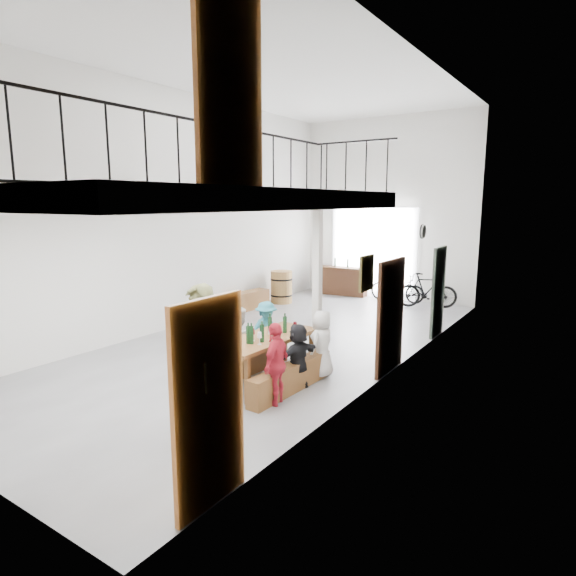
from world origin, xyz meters
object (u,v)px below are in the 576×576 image
Objects in this scene: oak_barrel at (281,287)px; host_standing at (200,359)px; bench_inner at (240,361)px; tasting_table at (266,342)px; side_bench at (243,302)px; bicycle_near at (397,287)px; serving_counter at (341,281)px.

host_standing reaches higher than oak_barrel.
oak_barrel is at bearing 121.43° from bench_inner.
host_standing reaches higher than bench_inner.
tasting_table reaches higher than side_bench.
side_bench is at bearing 138.76° from bicycle_near.
oak_barrel is 0.49× the size of host_standing.
tasting_table is at bearing 110.21° from host_standing.
tasting_table is at bearing -76.82° from serving_counter.
oak_barrel reaches higher than bench_inner.
bench_inner is 6.13m from oak_barrel.
bench_inner is at bearing 126.20° from host_standing.
oak_barrel reaches higher than bicycle_near.
tasting_table is at bearing 0.15° from bench_inner.
serving_counter reaches higher than bench_inner.
serving_counter is at bearing 67.95° from oak_barrel.
bicycle_near is at bearing 48.79° from side_bench.
oak_barrel is 0.57× the size of bicycle_near.
bicycle_near is (-0.93, 9.35, -0.54)m from host_standing.
host_standing is 9.41m from bicycle_near.
serving_counter is at bearing 117.60° from host_standing.
bench_inner is 2.34× the size of oak_barrel.
serving_counter is 9.89m from host_standing.
bicycle_near reaches higher than tasting_table.
serving_counter is 1.95m from bicycle_near.
host_standing is (2.87, -9.45, 0.53)m from serving_counter.
serving_counter reaches higher than side_bench.
host_standing is at bearing -78.53° from serving_counter.
oak_barrel reaches higher than side_bench.
bench_inner is at bearing -80.80° from serving_counter.
oak_barrel reaches higher than tasting_table.
oak_barrel is (0.28, 1.48, 0.22)m from side_bench.
bench_inner is at bearing -51.59° from side_bench.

